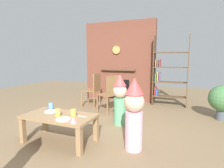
{
  "coord_description": "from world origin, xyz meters",
  "views": [
    {
      "loc": [
        1.4,
        -2.69,
        1.26
      ],
      "look_at": [
        0.15,
        0.4,
        0.81
      ],
      "focal_mm": 28.86,
      "sensor_mm": 36.0,
      "label": 1
    }
  ],
  "objects_px": {
    "bookshelf": "(168,74)",
    "paper_cup_near_left": "(73,113)",
    "birthday_cake_slice": "(73,120)",
    "potted_plant_tall": "(222,99)",
    "coffee_table": "(59,119)",
    "paper_cup_near_right": "(58,113)",
    "paper_plate_front": "(51,111)",
    "child_by_the_chairs": "(120,98)",
    "paper_cup_center": "(51,106)",
    "child_in_pink": "(134,112)",
    "dining_chair_middle": "(111,92)",
    "paper_plate_rear": "(63,119)",
    "dining_chair_left": "(94,88)"
  },
  "relations": [
    {
      "from": "bookshelf",
      "to": "paper_cup_near_left",
      "type": "distance_m",
      "value": 3.13
    },
    {
      "from": "birthday_cake_slice",
      "to": "potted_plant_tall",
      "type": "relative_size",
      "value": 0.14
    },
    {
      "from": "birthday_cake_slice",
      "to": "paper_cup_near_left",
      "type": "bearing_deg",
      "value": 124.13
    },
    {
      "from": "coffee_table",
      "to": "paper_cup_near_right",
      "type": "height_order",
      "value": "paper_cup_near_right"
    },
    {
      "from": "paper_plate_front",
      "to": "child_by_the_chairs",
      "type": "bearing_deg",
      "value": 49.15
    },
    {
      "from": "potted_plant_tall",
      "to": "coffee_table",
      "type": "bearing_deg",
      "value": -139.89
    },
    {
      "from": "paper_cup_near_right",
      "to": "potted_plant_tall",
      "type": "xyz_separation_m",
      "value": [
        2.48,
        2.16,
        -0.04
      ]
    },
    {
      "from": "paper_cup_center",
      "to": "child_in_pink",
      "type": "height_order",
      "value": "child_in_pink"
    },
    {
      "from": "dining_chair_middle",
      "to": "potted_plant_tall",
      "type": "relative_size",
      "value": 1.23
    },
    {
      "from": "bookshelf",
      "to": "paper_plate_rear",
      "type": "distance_m",
      "value": 3.32
    },
    {
      "from": "paper_cup_near_right",
      "to": "paper_plate_rear",
      "type": "height_order",
      "value": "paper_cup_near_right"
    },
    {
      "from": "paper_cup_center",
      "to": "paper_plate_rear",
      "type": "distance_m",
      "value": 0.64
    },
    {
      "from": "paper_cup_center",
      "to": "paper_plate_front",
      "type": "relative_size",
      "value": 0.56
    },
    {
      "from": "child_in_pink",
      "to": "dining_chair_left",
      "type": "relative_size",
      "value": 1.13
    },
    {
      "from": "birthday_cake_slice",
      "to": "child_in_pink",
      "type": "relative_size",
      "value": 0.1
    },
    {
      "from": "child_in_pink",
      "to": "dining_chair_middle",
      "type": "xyz_separation_m",
      "value": [
        -0.95,
        1.46,
        -0.03
      ]
    },
    {
      "from": "bookshelf",
      "to": "potted_plant_tall",
      "type": "bearing_deg",
      "value": -34.82
    },
    {
      "from": "paper_plate_rear",
      "to": "dining_chair_middle",
      "type": "relative_size",
      "value": 0.23
    },
    {
      "from": "coffee_table",
      "to": "paper_plate_front",
      "type": "height_order",
      "value": "paper_plate_front"
    },
    {
      "from": "paper_cup_center",
      "to": "dining_chair_middle",
      "type": "height_order",
      "value": "dining_chair_middle"
    },
    {
      "from": "paper_cup_near_left",
      "to": "dining_chair_left",
      "type": "distance_m",
      "value": 2.17
    },
    {
      "from": "coffee_table",
      "to": "paper_plate_rear",
      "type": "distance_m",
      "value": 0.26
    },
    {
      "from": "paper_plate_rear",
      "to": "coffee_table",
      "type": "bearing_deg",
      "value": 141.47
    },
    {
      "from": "paper_cup_near_right",
      "to": "paper_plate_front",
      "type": "bearing_deg",
      "value": 151.86
    },
    {
      "from": "paper_cup_near_right",
      "to": "dining_chair_middle",
      "type": "bearing_deg",
      "value": 85.17
    },
    {
      "from": "child_in_pink",
      "to": "dining_chair_left",
      "type": "xyz_separation_m",
      "value": [
        -1.61,
        1.88,
        -0.03
      ]
    },
    {
      "from": "child_in_pink",
      "to": "child_by_the_chairs",
      "type": "xyz_separation_m",
      "value": [
        -0.51,
        0.86,
        -0.02
      ]
    },
    {
      "from": "birthday_cake_slice",
      "to": "coffee_table",
      "type": "bearing_deg",
      "value": 152.8
    },
    {
      "from": "potted_plant_tall",
      "to": "birthday_cake_slice",
      "type": "bearing_deg",
      "value": -132.43
    },
    {
      "from": "bookshelf",
      "to": "dining_chair_middle",
      "type": "bearing_deg",
      "value": -131.81
    },
    {
      "from": "paper_cup_near_left",
      "to": "potted_plant_tall",
      "type": "height_order",
      "value": "potted_plant_tall"
    },
    {
      "from": "child_by_the_chairs",
      "to": "coffee_table",
      "type": "bearing_deg",
      "value": 0.0
    },
    {
      "from": "child_in_pink",
      "to": "dining_chair_middle",
      "type": "relative_size",
      "value": 1.13
    },
    {
      "from": "birthday_cake_slice",
      "to": "child_by_the_chairs",
      "type": "height_order",
      "value": "child_by_the_chairs"
    },
    {
      "from": "paper_cup_near_right",
      "to": "paper_plate_front",
      "type": "relative_size",
      "value": 0.56
    },
    {
      "from": "bookshelf",
      "to": "paper_cup_center",
      "type": "relative_size",
      "value": 17.75
    },
    {
      "from": "paper_plate_front",
      "to": "child_in_pink",
      "type": "bearing_deg",
      "value": 4.59
    },
    {
      "from": "bookshelf",
      "to": "potted_plant_tall",
      "type": "relative_size",
      "value": 2.59
    },
    {
      "from": "bookshelf",
      "to": "birthday_cake_slice",
      "type": "distance_m",
      "value": 3.3
    },
    {
      "from": "bookshelf",
      "to": "child_in_pink",
      "type": "distance_m",
      "value": 2.77
    },
    {
      "from": "paper_cup_near_right",
      "to": "potted_plant_tall",
      "type": "distance_m",
      "value": 3.29
    },
    {
      "from": "paper_plate_rear",
      "to": "birthday_cake_slice",
      "type": "xyz_separation_m",
      "value": [
        0.2,
        -0.05,
        0.03
      ]
    },
    {
      "from": "child_by_the_chairs",
      "to": "dining_chair_middle",
      "type": "height_order",
      "value": "child_by_the_chairs"
    },
    {
      "from": "paper_cup_center",
      "to": "bookshelf",
      "type": "bearing_deg",
      "value": 58.91
    },
    {
      "from": "coffee_table",
      "to": "child_in_pink",
      "type": "relative_size",
      "value": 1.07
    },
    {
      "from": "bookshelf",
      "to": "child_by_the_chairs",
      "type": "distance_m",
      "value": 2.04
    },
    {
      "from": "paper_cup_center",
      "to": "potted_plant_tall",
      "type": "bearing_deg",
      "value": 33.87
    },
    {
      "from": "child_by_the_chairs",
      "to": "dining_chair_left",
      "type": "height_order",
      "value": "child_by_the_chairs"
    },
    {
      "from": "paper_cup_near_left",
      "to": "birthday_cake_slice",
      "type": "xyz_separation_m",
      "value": [
        0.16,
        -0.23,
        -0.01
      ]
    },
    {
      "from": "paper_cup_near_left",
      "to": "paper_plate_front",
      "type": "height_order",
      "value": "paper_cup_near_left"
    }
  ]
}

